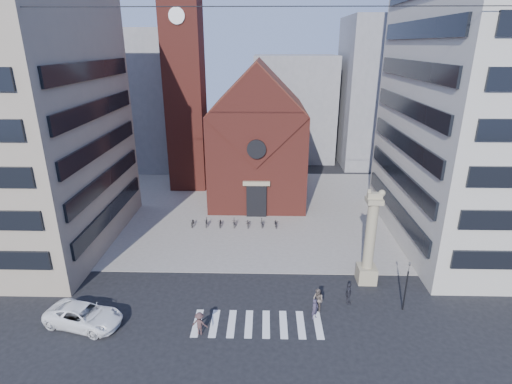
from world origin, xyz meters
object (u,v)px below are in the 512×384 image
traffic_light (406,285)px  pedestrian_0 (315,309)px  lion_column (369,247)px  white_car (84,316)px  pedestrian_2 (349,293)px  scooter_0 (193,222)px  pedestrian_1 (318,300)px

traffic_light → pedestrian_0: size_ratio=2.61×
lion_column → white_car: (-22.36, -6.40, -2.66)m
pedestrian_2 → traffic_light: bearing=-92.8°
lion_column → white_car: size_ratio=1.51×
traffic_light → scooter_0: 24.48m
white_car → pedestrian_2: (20.17, 3.14, 0.13)m
pedestrian_1 → scooter_0: bearing=-179.5°
lion_column → scooter_0: 20.69m
pedestrian_1 → scooter_0: (-12.52, 15.23, -0.49)m
traffic_light → white_car: 24.52m
white_car → pedestrian_1: size_ratio=2.98×
white_car → pedestrian_1: bearing=-69.0°
lion_column → white_car: 23.41m
white_car → pedestrian_0: size_ratio=3.49×
pedestrian_1 → lion_column: bearing=92.8°
lion_column → traffic_light: size_ratio=2.02×
pedestrian_2 → pedestrian_0: bearing=130.9°
pedestrian_0 → pedestrian_1: pedestrian_1 is taller
white_car → pedestrian_2: bearing=-67.1°
traffic_light → scooter_0: (-19.28, 14.97, -1.81)m
white_car → lion_column: bearing=-60.0°
white_car → pedestrian_0: (17.25, 1.21, 0.02)m
traffic_light → scooter_0: size_ratio=2.67×
white_car → pedestrian_2: size_ratio=3.08×
pedestrian_2 → scooter_0: bearing=54.0°
traffic_light → pedestrian_0: 7.35m
white_car → pedestrian_0: bearing=-72.0°
scooter_0 → lion_column: bearing=-35.5°
traffic_light → white_car: bearing=-174.4°
pedestrian_0 → white_car: bearing=140.9°
pedestrian_0 → pedestrian_2: bearing=-9.5°
white_car → pedestrian_2: pedestrian_2 is taller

